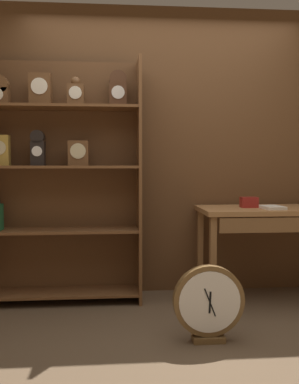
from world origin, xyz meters
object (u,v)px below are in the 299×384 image
(bookshelf, at_px, (56,173))
(round_clock_large, at_px, (209,303))
(open_repair_manual, at_px, (272,207))
(toolbox_small, at_px, (249,202))
(workbench, at_px, (271,220))

(bookshelf, distance_m, round_clock_large, 1.69)
(open_repair_manual, bearing_deg, toolbox_small, 136.43)
(bookshelf, xyz_separation_m, toolbox_small, (1.66, -0.10, -0.25))
(toolbox_small, distance_m, round_clock_large, 1.17)
(bookshelf, distance_m, toolbox_small, 1.68)
(bookshelf, height_order, round_clock_large, bookshelf)
(open_repair_manual, bearing_deg, round_clock_large, -139.60)
(bookshelf, bearing_deg, workbench, -4.32)
(workbench, bearing_deg, bookshelf, 175.68)
(workbench, xyz_separation_m, open_repair_manual, (-0.02, -0.08, 0.12))
(toolbox_small, bearing_deg, open_repair_manual, -37.87)
(round_clock_large, bearing_deg, open_repair_manual, 46.10)
(bookshelf, bearing_deg, round_clock_large, -40.51)
(bookshelf, distance_m, workbench, 1.89)
(bookshelf, bearing_deg, toolbox_small, -3.37)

